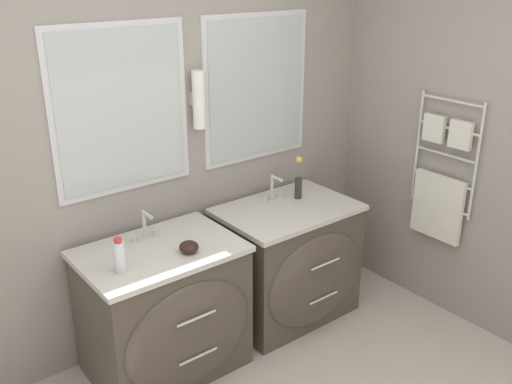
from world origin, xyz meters
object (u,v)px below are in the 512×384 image
(vanity_right, at_px, (290,262))
(amenity_bowl, at_px, (189,247))
(flower_vase, at_px, (298,182))
(toiletry_bottle, at_px, (119,256))
(vanity_left, at_px, (167,312))

(vanity_right, distance_m, amenity_bowl, 0.96)
(vanity_right, bearing_deg, flower_vase, 36.09)
(toiletry_bottle, bearing_deg, vanity_right, 2.88)
(toiletry_bottle, xyz_separation_m, flower_vase, (1.41, 0.18, 0.02))
(amenity_bowl, height_order, flower_vase, flower_vase)
(toiletry_bottle, height_order, flower_vase, flower_vase)
(vanity_left, xyz_separation_m, toiletry_bottle, (-0.29, -0.06, 0.49))
(vanity_left, bearing_deg, amenity_bowl, -40.91)
(vanity_left, relative_size, toiletry_bottle, 4.59)
(vanity_right, relative_size, flower_vase, 2.99)
(vanity_right, xyz_separation_m, flower_vase, (0.16, 0.12, 0.51))
(toiletry_bottle, xyz_separation_m, amenity_bowl, (0.40, -0.03, -0.06))
(flower_vase, bearing_deg, vanity_right, -143.91)
(amenity_bowl, bearing_deg, vanity_right, 6.52)
(vanity_right, height_order, flower_vase, flower_vase)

